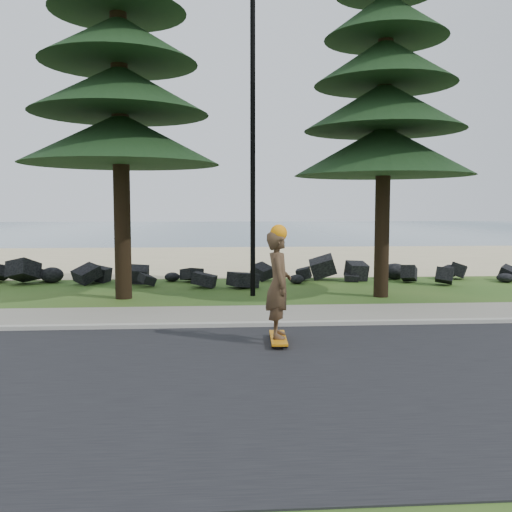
{
  "coord_description": "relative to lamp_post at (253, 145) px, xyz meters",
  "views": [
    {
      "loc": [
        -1.04,
        -12.41,
        2.48
      ],
      "look_at": [
        -0.14,
        0.0,
        1.39
      ],
      "focal_mm": 40.0,
      "sensor_mm": 36.0,
      "label": 1
    }
  ],
  "objects": [
    {
      "name": "ground",
      "position": [
        0.0,
        -3.2,
        -4.13
      ],
      "size": [
        160.0,
        160.0,
        0.0
      ],
      "primitive_type": "plane",
      "color": "#264F18",
      "rests_on": "ground"
    },
    {
      "name": "road",
      "position": [
        0.0,
        -7.7,
        -4.12
      ],
      "size": [
        160.0,
        7.0,
        0.02
      ],
      "primitive_type": "cube",
      "color": "black",
      "rests_on": "ground"
    },
    {
      "name": "kerb",
      "position": [
        0.0,
        -4.1,
        -4.08
      ],
      "size": [
        160.0,
        0.2,
        0.1
      ],
      "primitive_type": "cube",
      "color": "#AEAA9D",
      "rests_on": "ground"
    },
    {
      "name": "sidewalk",
      "position": [
        0.0,
        -3.0,
        -4.09
      ],
      "size": [
        160.0,
        2.0,
        0.08
      ],
      "primitive_type": "cube",
      "color": "gray",
      "rests_on": "ground"
    },
    {
      "name": "beach_sand",
      "position": [
        0.0,
        11.3,
        -4.13
      ],
      "size": [
        160.0,
        15.0,
        0.01
      ],
      "primitive_type": "cube",
      "color": "tan",
      "rests_on": "ground"
    },
    {
      "name": "ocean",
      "position": [
        0.0,
        47.8,
        -4.13
      ],
      "size": [
        160.0,
        58.0,
        0.01
      ],
      "primitive_type": "cube",
      "color": "#395A6C",
      "rests_on": "ground"
    },
    {
      "name": "seawall_boulders",
      "position": [
        0.0,
        2.4,
        -4.13
      ],
      "size": [
        60.0,
        2.4,
        1.1
      ],
      "primitive_type": null,
      "color": "black",
      "rests_on": "ground"
    },
    {
      "name": "lamp_post",
      "position": [
        0.0,
        0.0,
        0.0
      ],
      "size": [
        0.25,
        0.14,
        8.14
      ],
      "color": "black",
      "rests_on": "ground"
    },
    {
      "name": "skateboarder",
      "position": [
        0.09,
        -5.56,
        -3.06
      ],
      "size": [
        0.5,
        1.16,
        2.13
      ],
      "rotation": [
        0.0,
        0.0,
        1.51
      ],
      "color": "orange",
      "rests_on": "ground"
    }
  ]
}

